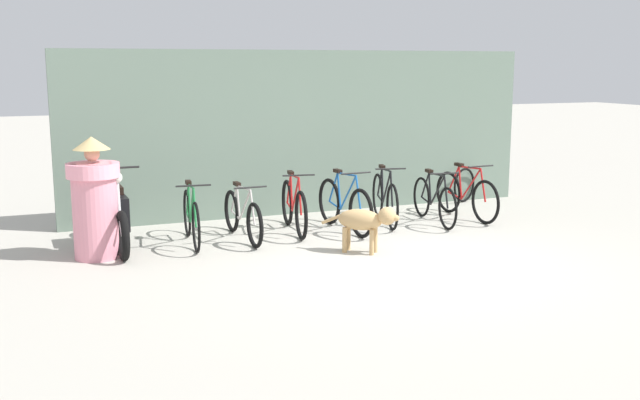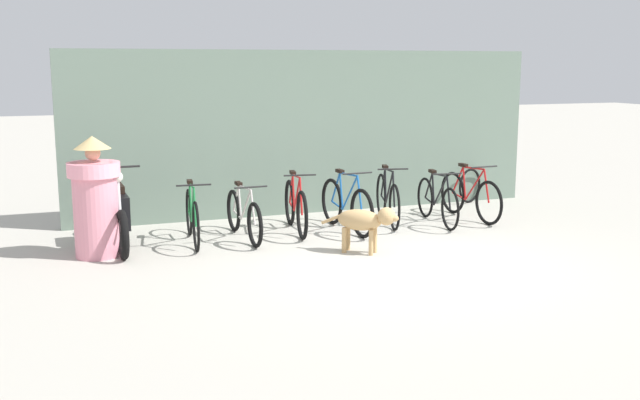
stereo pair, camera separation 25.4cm
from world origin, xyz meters
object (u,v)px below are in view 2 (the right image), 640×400
at_px(bicycle_6, 470,196).
at_px(motorcycle, 116,213).
at_px(bicycle_2, 296,207).
at_px(stray_dog, 365,221).
at_px(bicycle_3, 346,206).
at_px(person_in_robes, 95,198).
at_px(bicycle_5, 437,201).
at_px(spare_tire_left, 470,186).
at_px(bicycle_0, 192,217).
at_px(bicycle_4, 388,199).
at_px(bicycle_1, 244,216).

xyz_separation_m(bicycle_6, motorcycle, (-5.45, 0.04, 0.10)).
bearing_deg(bicycle_2, stray_dog, 24.68).
bearing_deg(bicycle_3, person_in_robes, -88.50).
height_order(bicycle_2, stray_dog, bicycle_2).
relative_size(bicycle_5, motorcycle, 0.81).
bearing_deg(spare_tire_left, bicycle_0, -165.98).
bearing_deg(bicycle_5, bicycle_6, 108.52).
bearing_deg(bicycle_2, spare_tire_left, 115.64).
bearing_deg(bicycle_5, bicycle_2, -88.17).
bearing_deg(stray_dog, bicycle_0, -170.88).
relative_size(bicycle_4, bicycle_5, 1.02).
relative_size(bicycle_3, bicycle_6, 1.03).
distance_m(bicycle_0, motorcycle, 1.01).
height_order(bicycle_6, spare_tire_left, bicycle_6).
bearing_deg(bicycle_4, bicycle_3, -57.82).
height_order(bicycle_0, bicycle_3, bicycle_3).
distance_m(bicycle_1, stray_dog, 1.85).
distance_m(bicycle_5, spare_tire_left, 1.94).
xyz_separation_m(motorcycle, stray_dog, (2.99, -1.47, -0.03)).
distance_m(bicycle_0, bicycle_5, 3.78).
height_order(motorcycle, person_in_robes, person_in_robes).
xyz_separation_m(bicycle_4, motorcycle, (-4.07, -0.11, 0.09)).
bearing_deg(bicycle_3, stray_dog, -15.03).
relative_size(bicycle_3, motorcycle, 0.86).
distance_m(motorcycle, spare_tire_left, 6.30).
relative_size(stray_dog, spare_tire_left, 1.36).
bearing_deg(bicycle_4, person_in_robes, -68.81).
height_order(bicycle_0, bicycle_4, bicycle_4).
height_order(motorcycle, stray_dog, motorcycle).
distance_m(bicycle_5, person_in_robes, 5.08).
height_order(bicycle_5, spare_tire_left, bicycle_5).
xyz_separation_m(bicycle_0, person_in_robes, (-1.28, -0.28, 0.40)).
bearing_deg(bicycle_1, bicycle_6, 90.12).
xyz_separation_m(bicycle_3, person_in_robes, (-3.56, -0.27, 0.39)).
height_order(bicycle_1, bicycle_3, bicycle_3).
distance_m(bicycle_4, person_in_robes, 4.40).
distance_m(bicycle_0, person_in_robes, 1.37).
relative_size(bicycle_2, motorcycle, 0.84).
bearing_deg(bicycle_6, stray_dog, -62.23).
distance_m(bicycle_1, motorcycle, 1.73).
xyz_separation_m(bicycle_5, stray_dog, (-1.79, -1.30, 0.08)).
xyz_separation_m(bicycle_0, bicycle_3, (2.28, -0.01, 0.01)).
height_order(bicycle_4, spare_tire_left, bicycle_4).
xyz_separation_m(bicycle_0, bicycle_1, (0.73, 0.00, -0.04)).
height_order(bicycle_1, bicycle_6, bicycle_6).
relative_size(bicycle_3, person_in_robes, 1.12).
distance_m(bicycle_2, bicycle_4, 1.52).
bearing_deg(spare_tire_left, bicycle_1, -163.85).
relative_size(motorcycle, person_in_robes, 1.31).
distance_m(bicycle_1, bicycle_3, 1.55).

